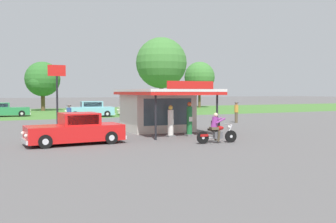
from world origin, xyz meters
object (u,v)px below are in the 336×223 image
(bystander_admiring_sedan, at_px, (236,112))
(gas_pump_offside, at_px, (189,120))
(motorcycle_with_rider, at_px, (216,131))
(parked_car_second_row_spare, at_px, (90,110))
(bystander_strolling_foreground, at_px, (159,111))
(bystander_standing_back_lot, at_px, (122,113))
(featured_classic_sedan, at_px, (76,130))
(spare_tire_stack, at_px, (215,126))
(parked_car_back_row_centre_left, at_px, (141,109))
(parked_car_back_row_far_right, at_px, (3,110))
(roadside_pole_sign, at_px, (57,86))
(gas_pump_nearside, at_px, (171,123))
(bystander_chatting_near_pumps, at_px, (69,115))

(bystander_admiring_sedan, bearing_deg, gas_pump_offside, -140.13)
(motorcycle_with_rider, xyz_separation_m, parked_car_second_row_spare, (-1.20, 23.10, 0.10))
(bystander_strolling_foreground, height_order, bystander_standing_back_lot, bystander_strolling_foreground)
(featured_classic_sedan, distance_m, parked_car_second_row_spare, 21.08)
(featured_classic_sedan, bearing_deg, spare_tire_stack, 12.63)
(bystander_standing_back_lot, bearing_deg, motorcycle_with_rider, -86.60)
(featured_classic_sedan, relative_size, parked_car_back_row_centre_left, 0.92)
(featured_classic_sedan, height_order, parked_car_back_row_centre_left, featured_classic_sedan)
(motorcycle_with_rider, bearing_deg, gas_pump_offside, 85.76)
(parked_car_second_row_spare, distance_m, parked_car_back_row_far_right, 9.32)
(parked_car_back_row_far_right, relative_size, bystander_standing_back_lot, 3.20)
(roadside_pole_sign, bearing_deg, motorcycle_with_rider, -49.72)
(featured_classic_sedan, relative_size, roadside_pole_sign, 1.17)
(gas_pump_nearside, bearing_deg, bystander_chatting_near_pumps, 115.22)
(gas_pump_nearside, bearing_deg, bystander_strolling_foreground, 70.14)
(motorcycle_with_rider, xyz_separation_m, bystander_admiring_sedan, (8.39, 10.27, 0.30))
(bystander_strolling_foreground, height_order, bystander_admiring_sedan, bystander_admiring_sedan)
(roadside_pole_sign, bearing_deg, bystander_strolling_foreground, 34.31)
(parked_car_back_row_centre_left, height_order, bystander_strolling_foreground, bystander_strolling_foreground)
(gas_pump_nearside, height_order, bystander_standing_back_lot, gas_pump_nearside)
(gas_pump_offside, xyz_separation_m, parked_car_back_row_centre_left, (4.68, 20.78, -0.28))
(bystander_strolling_foreground, distance_m, bystander_standing_back_lot, 4.09)
(motorcycle_with_rider, distance_m, parked_car_second_row_spare, 23.13)
(gas_pump_nearside, relative_size, bystander_chatting_near_pumps, 1.12)
(featured_classic_sedan, relative_size, bystander_strolling_foreground, 2.94)
(parked_car_second_row_spare, height_order, bystander_standing_back_lot, bystander_standing_back_lot)
(parked_car_back_row_far_right, bearing_deg, gas_pump_offside, -67.53)
(spare_tire_stack, bearing_deg, motorcycle_with_rider, -121.32)
(parked_car_back_row_far_right, bearing_deg, motorcycle_with_rider, -70.64)
(bystander_standing_back_lot, bearing_deg, featured_classic_sedan, -118.66)
(parked_car_back_row_far_right, relative_size, spare_tire_stack, 7.36)
(parked_car_back_row_centre_left, bearing_deg, gas_pump_nearside, -105.94)
(gas_pump_nearside, xyz_separation_m, bystander_strolling_foreground, (4.08, 11.30, 0.08))
(gas_pump_offside, relative_size, bystander_chatting_near_pumps, 1.23)
(gas_pump_nearside, height_order, bystander_chatting_near_pumps, gas_pump_nearside)
(gas_pump_offside, bearing_deg, spare_tire_stack, 27.79)
(bystander_strolling_foreground, relative_size, roadside_pole_sign, 0.40)
(gas_pump_offside, bearing_deg, bystander_strolling_foreground, 75.93)
(parked_car_back_row_centre_left, relative_size, bystander_standing_back_lot, 3.33)
(parked_car_second_row_spare, relative_size, bystander_standing_back_lot, 3.14)
(gas_pump_offside, distance_m, spare_tire_stack, 3.14)
(parked_car_second_row_spare, relative_size, bystander_chatting_near_pumps, 3.13)
(gas_pump_offside, xyz_separation_m, parked_car_second_row_spare, (-1.46, 19.62, -0.19))
(parked_car_second_row_spare, bearing_deg, bystander_chatting_near_pumps, -111.10)
(motorcycle_with_rider, relative_size, bystander_admiring_sedan, 1.28)
(gas_pump_nearside, bearing_deg, parked_car_second_row_spare, 90.61)
(featured_classic_sedan, distance_m, bystander_chatting_near_pumps, 9.91)
(gas_pump_offside, height_order, bystander_chatting_near_pumps, gas_pump_offside)
(gas_pump_offside, distance_m, parked_car_back_row_far_right, 25.69)
(bystander_admiring_sedan, bearing_deg, parked_car_second_row_spare, 126.81)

